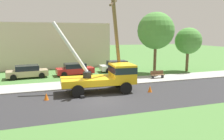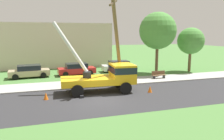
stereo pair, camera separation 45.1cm
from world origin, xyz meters
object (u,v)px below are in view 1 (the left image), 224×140
Objects in this scene: leaning_utility_pole at (117,40)px; roadside_tree_near at (156,31)px; parked_sedan_white at (117,66)px; parked_sedan_tan at (27,72)px; parked_sedan_red at (75,69)px; traffic_cone_behind at (46,96)px; park_bench at (157,75)px; traffic_cone_ahead at (150,89)px; roadside_tree_far at (188,41)px; utility_truck at (108,75)px.

leaning_utility_pole is 9.19m from roadside_tree_near.
parked_sedan_white is 6.66m from roadside_tree_near.
parked_sedan_tan is at bearing -176.01° from parked_sedan_white.
parked_sedan_white is 0.59× the size of roadside_tree_near.
parked_sedan_tan is 1.01× the size of parked_sedan_red.
traffic_cone_behind is at bearing -79.83° from parked_sedan_tan.
parked_sedan_white is at bearing 114.44° from park_bench.
roadside_tree_near is at bearing -7.16° from parked_sedan_tan.
roadside_tree_far reaches higher than traffic_cone_ahead.
parked_sedan_red is 2.80× the size of park_bench.
parked_sedan_tan is at bearing 136.14° from leaning_utility_pole.
roadside_tree_far is at bearing -16.42° from parked_sedan_white.
leaning_utility_pole reaches higher than park_bench.
parked_sedan_tan is 0.60× the size of roadside_tree_near.
utility_truck is 0.90× the size of roadside_tree_near.
traffic_cone_behind is at bearing -169.39° from utility_truck.
utility_truck is 1.49× the size of parked_sedan_tan.
roadside_tree_near is at bearing 38.92° from leaning_utility_pole.
parked_sedan_red is (3.69, 9.40, 0.43)m from traffic_cone_behind.
utility_truck is 4.22× the size of park_bench.
parked_sedan_white is 6.42m from park_bench.
utility_truck is at bearing 157.31° from traffic_cone_ahead.
park_bench is at bearing -31.65° from parked_sedan_red.
traffic_cone_behind is 0.07× the size of roadside_tree_near.
utility_truck is 8.59m from parked_sedan_red.
leaning_utility_pole reaches higher than parked_sedan_white.
parked_sedan_white is at bearing 146.85° from roadside_tree_near.
traffic_cone_ahead is 14.16m from parked_sedan_tan.
utility_truck is 10.86m from parked_sedan_tan.
leaning_utility_pole is 5.36× the size of park_bench.
roadside_tree_near reaches higher than utility_truck.
traffic_cone_behind is 13.77m from parked_sedan_white.
parked_sedan_red reaches higher than traffic_cone_behind.
roadside_tree_far reaches higher than traffic_cone_behind.
traffic_cone_behind is (-6.27, -1.73, -4.11)m from leaning_utility_pole.
roadside_tree_near is at bearing -11.21° from parked_sedan_red.
roadside_tree_near is (7.11, 5.75, 0.87)m from leaning_utility_pole.
park_bench is at bearing -114.02° from roadside_tree_near.
parked_sedan_red is at bearing 168.79° from roadside_tree_near.
leaning_utility_pole is at bearing 136.22° from traffic_cone_ahead.
roadside_tree_far reaches higher than park_bench.
roadside_tree_far is (11.95, 5.78, -0.41)m from leaning_utility_pole.
roadside_tree_near reaches higher than parked_sedan_tan.
roadside_tree_far reaches higher than parked_sedan_red.
utility_truck is 12.05× the size of traffic_cone_ahead.
parked_sedan_red is (-1.48, 8.43, -0.70)m from utility_truck.
roadside_tree_far is at bearing -7.40° from parked_sedan_red.
leaning_utility_pole is 7.38m from park_bench.
roadside_tree_near is (4.86, 7.91, 4.98)m from traffic_cone_ahead.
parked_sedan_tan is 0.79× the size of roadside_tree_far.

